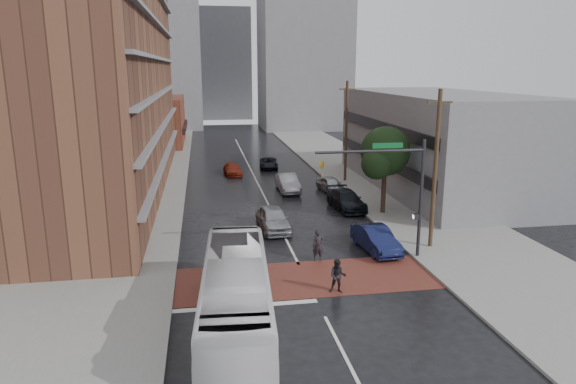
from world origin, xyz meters
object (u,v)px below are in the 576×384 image
object	(u,v)px
transit_bus	(236,297)
suv_travel	(269,163)
car_travel_b	(288,183)
pedestrian_a	(318,245)
pedestrian_b	(338,276)
car_parked_near	(376,239)
car_parked_mid	(346,200)
car_parked_far	(331,184)
car_travel_a	(273,219)
car_travel_c	(232,169)

from	to	relation	value
transit_bus	suv_travel	world-z (taller)	transit_bus
suv_travel	car_travel_b	bearing A→B (deg)	-83.46
pedestrian_a	car_travel_b	world-z (taller)	pedestrian_a
transit_bus	pedestrian_a	distance (m)	9.40
pedestrian_b	car_parked_near	distance (m)	6.85
pedestrian_b	car_parked_mid	distance (m)	16.18
car_parked_mid	car_parked_far	bearing A→B (deg)	83.44
car_travel_a	pedestrian_b	bearing A→B (deg)	-84.10
pedestrian_b	car_parked_mid	bearing A→B (deg)	90.25
car_travel_a	car_travel_c	xyz separation A→B (m)	(-1.64, 19.98, -0.24)
transit_bus	car_travel_b	world-z (taller)	transit_bus
pedestrian_b	transit_bus	bearing A→B (deg)	-131.64
suv_travel	car_parked_near	world-z (taller)	car_parked_near
car_travel_c	pedestrian_a	bearing A→B (deg)	-87.82
transit_bus	pedestrian_b	xyz separation A→B (m)	(5.36, 3.18, -0.76)
car_travel_a	suv_travel	xyz separation A→B (m)	(2.69, 23.05, -0.23)
pedestrian_b	suv_travel	bearing A→B (deg)	106.19
car_travel_a	car_parked_mid	world-z (taller)	car_travel_a
pedestrian_b	car_parked_mid	world-z (taller)	pedestrian_b
car_travel_c	car_parked_near	world-z (taller)	car_parked_near
car_parked_mid	car_parked_far	size ratio (longest dim) A/B	1.27
pedestrian_a	pedestrian_b	xyz separation A→B (m)	(-0.00, -4.50, -0.07)
car_travel_a	car_travel_b	distance (m)	11.81
car_travel_a	car_travel_b	xyz separation A→B (m)	(2.95, 11.43, -0.03)
suv_travel	car_parked_far	bearing A→B (deg)	-66.18
car_parked_near	car_travel_b	bearing A→B (deg)	93.77
transit_bus	car_travel_a	size ratio (longest dim) A/B	2.41
transit_bus	car_parked_far	bearing A→B (deg)	71.04
pedestrian_b	car_travel_c	xyz separation A→B (m)	(-3.46, 30.83, -0.30)
transit_bus	suv_travel	size ratio (longest dim) A/B	2.73
car_travel_c	suv_travel	bearing A→B (deg)	30.03
pedestrian_a	pedestrian_b	size ratio (longest dim) A/B	1.08
car_parked_mid	pedestrian_a	bearing A→B (deg)	-118.45
suv_travel	car_parked_mid	world-z (taller)	car_parked_mid
car_travel_a	car_parked_far	bearing A→B (deg)	53.51
transit_bus	car_travel_c	world-z (taller)	transit_bus
car_parked_near	car_parked_far	bearing A→B (deg)	80.24
car_travel_a	car_parked_mid	bearing A→B (deg)	30.97
transit_bus	pedestrian_b	bearing A→B (deg)	34.63
car_travel_a	car_parked_far	size ratio (longest dim) A/B	1.19
pedestrian_a	car_travel_c	size ratio (longest dim) A/B	0.47
pedestrian_b	car_parked_near	world-z (taller)	pedestrian_b
suv_travel	car_travel_c	bearing A→B (deg)	-139.42
pedestrian_b	suv_travel	world-z (taller)	pedestrian_b
pedestrian_a	pedestrian_b	bearing A→B (deg)	-89.34
pedestrian_b	suv_travel	distance (m)	33.91
car_travel_c	car_parked_mid	xyz separation A→B (m)	(8.30, -15.39, 0.16)
pedestrian_a	car_travel_c	world-z (taller)	pedestrian_a
pedestrian_a	car_parked_far	world-z (taller)	pedestrian_a
car_travel_c	car_parked_far	bearing A→B (deg)	-53.02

